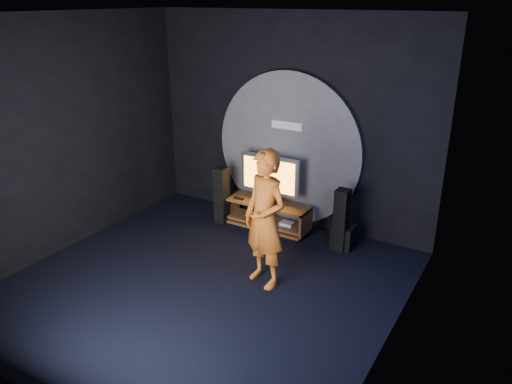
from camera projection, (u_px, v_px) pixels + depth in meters
floor at (204, 285)px, 6.83m from camera, size 5.00×5.00×0.00m
back_wall at (290, 122)px, 8.19m from camera, size 5.00×0.04×3.50m
front_wall at (21, 244)px, 4.18m from camera, size 5.00×0.04×3.50m
left_wall at (63, 136)px, 7.37m from camera, size 0.04×5.00×3.50m
right_wall at (400, 203)px, 5.01m from camera, size 0.04×5.00×3.50m
ceiling at (192, 13)px, 5.54m from camera, size 5.00×5.00×0.01m
wall_disc_panel at (288, 149)px, 8.31m from camera, size 2.60×0.11×2.60m
media_console at (268, 216)px, 8.47m from camera, size 1.48×0.45×0.45m
tv at (270, 177)px, 8.28m from camera, size 1.07×0.22×0.80m
center_speaker at (264, 201)px, 8.25m from camera, size 0.40×0.15×0.15m
remote at (239, 198)px, 8.52m from camera, size 0.18×0.05×0.02m
tower_speaker_left at (222, 195)px, 8.56m from camera, size 0.20×0.22×0.99m
tower_speaker_right at (341, 220)px, 7.61m from camera, size 0.20×0.22×0.99m
subwoofer at (343, 236)px, 7.79m from camera, size 0.33×0.33×0.37m
player at (265, 219)px, 6.55m from camera, size 0.80×0.66×1.90m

